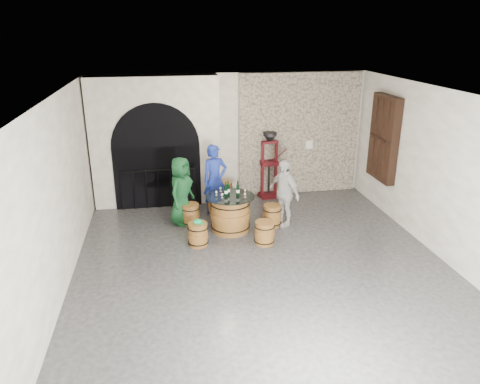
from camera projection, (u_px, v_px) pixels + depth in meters
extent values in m
plane|color=#2A2A2C|center=(264.00, 269.00, 8.50)|extent=(8.00, 8.00, 0.00)
plane|color=white|center=(231.00, 137.00, 11.65)|extent=(8.00, 0.00, 8.00)
plane|color=white|center=(360.00, 331.00, 4.25)|extent=(8.00, 0.00, 8.00)
plane|color=white|center=(56.00, 201.00, 7.39)|extent=(0.00, 8.00, 8.00)
plane|color=white|center=(448.00, 178.00, 8.51)|extent=(0.00, 8.00, 8.00)
plane|color=beige|center=(267.00, 96.00, 7.40)|extent=(8.00, 8.00, 0.00)
cube|color=#AC9F89|center=(299.00, 135.00, 11.88)|extent=(3.20, 0.12, 3.18)
cube|color=white|center=(156.00, 142.00, 11.11)|extent=(3.10, 0.50, 3.18)
cube|color=black|center=(158.00, 177.00, 11.15)|extent=(2.10, 0.03, 1.55)
cylinder|color=black|center=(156.00, 147.00, 10.89)|extent=(2.10, 0.03, 2.10)
cylinder|color=black|center=(157.00, 170.00, 11.02)|extent=(1.79, 0.04, 0.04)
cylinder|color=black|center=(122.00, 191.00, 11.05)|extent=(0.02, 0.02, 0.98)
cylinder|color=black|center=(134.00, 191.00, 11.10)|extent=(0.02, 0.02, 0.98)
cylinder|color=black|center=(146.00, 190.00, 11.14)|extent=(0.02, 0.02, 0.98)
cylinder|color=black|center=(159.00, 189.00, 11.19)|extent=(0.02, 0.02, 0.98)
cylinder|color=black|center=(171.00, 189.00, 11.24)|extent=(0.02, 0.02, 0.98)
cylinder|color=black|center=(183.00, 188.00, 11.29)|extent=(0.02, 0.02, 0.98)
cylinder|color=black|center=(195.00, 187.00, 11.33)|extent=(0.02, 0.02, 0.98)
cube|color=black|center=(384.00, 138.00, 10.64)|extent=(0.20, 1.10, 2.00)
cube|color=black|center=(382.00, 138.00, 10.63)|extent=(0.06, 0.88, 1.76)
cube|color=black|center=(383.00, 138.00, 10.64)|extent=(0.22, 0.92, 0.06)
cube|color=black|center=(389.00, 141.00, 10.37)|extent=(0.22, 0.06, 1.80)
cube|color=black|center=(383.00, 138.00, 10.64)|extent=(0.22, 0.06, 1.80)
cube|color=black|center=(378.00, 135.00, 10.91)|extent=(0.22, 0.06, 1.80)
cylinder|color=brown|center=(230.00, 214.00, 9.97)|extent=(0.82, 0.82, 0.77)
cylinder|color=brown|center=(230.00, 214.00, 9.97)|extent=(0.87, 0.87, 0.17)
torus|color=black|center=(230.00, 225.00, 10.06)|extent=(0.87, 0.87, 0.02)
torus|color=black|center=(230.00, 203.00, 9.88)|extent=(0.87, 0.87, 0.02)
cylinder|color=brown|center=(230.00, 197.00, 9.84)|extent=(0.83, 0.83, 0.02)
cylinder|color=black|center=(230.00, 196.00, 9.83)|extent=(1.06, 1.06, 0.01)
cylinder|color=brown|center=(190.00, 215.00, 10.34)|extent=(0.39, 0.39, 0.47)
cylinder|color=brown|center=(190.00, 215.00, 10.34)|extent=(0.42, 0.42, 0.10)
torus|color=black|center=(191.00, 221.00, 10.39)|extent=(0.43, 0.43, 0.02)
torus|color=black|center=(190.00, 208.00, 10.28)|extent=(0.43, 0.43, 0.02)
cylinder|color=brown|center=(190.00, 205.00, 10.25)|extent=(0.40, 0.40, 0.02)
cylinder|color=brown|center=(217.00, 205.00, 10.88)|extent=(0.39, 0.39, 0.47)
cylinder|color=brown|center=(217.00, 205.00, 10.88)|extent=(0.42, 0.42, 0.10)
torus|color=black|center=(217.00, 211.00, 10.94)|extent=(0.43, 0.43, 0.02)
torus|color=black|center=(217.00, 199.00, 10.83)|extent=(0.43, 0.43, 0.02)
cylinder|color=brown|center=(216.00, 195.00, 10.80)|extent=(0.40, 0.40, 0.02)
cylinder|color=brown|center=(272.00, 216.00, 10.27)|extent=(0.39, 0.39, 0.47)
cylinder|color=brown|center=(272.00, 216.00, 10.27)|extent=(0.42, 0.42, 0.10)
torus|color=black|center=(272.00, 222.00, 10.32)|extent=(0.43, 0.43, 0.02)
torus|color=black|center=(272.00, 209.00, 10.21)|extent=(0.43, 0.43, 0.02)
cylinder|color=brown|center=(272.00, 206.00, 10.18)|extent=(0.40, 0.40, 0.02)
cylinder|color=brown|center=(264.00, 233.00, 9.41)|extent=(0.39, 0.39, 0.47)
cylinder|color=brown|center=(264.00, 233.00, 9.41)|extent=(0.42, 0.42, 0.10)
torus|color=black|center=(264.00, 240.00, 9.46)|extent=(0.43, 0.43, 0.02)
torus|color=black|center=(265.00, 226.00, 9.35)|extent=(0.43, 0.43, 0.02)
cylinder|color=brown|center=(265.00, 222.00, 9.32)|extent=(0.40, 0.40, 0.02)
cylinder|color=brown|center=(198.00, 235.00, 9.35)|extent=(0.39, 0.39, 0.47)
cylinder|color=brown|center=(198.00, 235.00, 9.35)|extent=(0.42, 0.42, 0.10)
torus|color=black|center=(198.00, 242.00, 9.40)|extent=(0.43, 0.43, 0.02)
torus|color=black|center=(198.00, 228.00, 9.29)|extent=(0.43, 0.43, 0.02)
cylinder|color=brown|center=(198.00, 224.00, 9.26)|extent=(0.40, 0.40, 0.02)
ellipsoid|color=#0E9C53|center=(198.00, 222.00, 9.24)|extent=(0.18, 0.18, 0.10)
cylinder|color=#0E9C53|center=(202.00, 223.00, 9.24)|extent=(0.11, 0.11, 0.01)
imported|color=#12421F|center=(181.00, 191.00, 10.21)|extent=(0.84, 0.92, 1.57)
imported|color=#1B2F98|center=(215.00, 180.00, 10.75)|extent=(0.72, 0.58, 1.70)
imported|color=beige|center=(284.00, 193.00, 10.15)|extent=(0.76, 0.97, 1.53)
cylinder|color=black|center=(226.00, 191.00, 9.77)|extent=(0.07, 0.07, 0.22)
cylinder|color=white|center=(226.00, 192.00, 9.77)|extent=(0.08, 0.08, 0.06)
cone|color=black|center=(226.00, 186.00, 9.73)|extent=(0.07, 0.07, 0.05)
cylinder|color=black|center=(226.00, 184.00, 9.71)|extent=(0.03, 0.03, 0.07)
cylinder|color=black|center=(238.00, 191.00, 9.82)|extent=(0.07, 0.07, 0.22)
cylinder|color=white|center=(238.00, 191.00, 9.82)|extent=(0.08, 0.08, 0.06)
cone|color=black|center=(238.00, 185.00, 9.77)|extent=(0.07, 0.07, 0.05)
cylinder|color=black|center=(238.00, 183.00, 9.76)|extent=(0.03, 0.03, 0.07)
cylinder|color=black|center=(228.00, 190.00, 9.86)|extent=(0.07, 0.07, 0.22)
cylinder|color=white|center=(228.00, 190.00, 9.87)|extent=(0.08, 0.08, 0.06)
cone|color=black|center=(228.00, 184.00, 9.82)|extent=(0.07, 0.07, 0.05)
cylinder|color=black|center=(228.00, 182.00, 9.80)|extent=(0.03, 0.03, 0.07)
cylinder|color=brown|center=(223.00, 194.00, 11.36)|extent=(0.44, 0.44, 0.62)
cylinder|color=brown|center=(223.00, 194.00, 11.36)|extent=(0.47, 0.47, 0.14)
torus|color=black|center=(223.00, 202.00, 11.43)|extent=(0.48, 0.48, 0.02)
torus|color=black|center=(223.00, 187.00, 11.28)|extent=(0.48, 0.48, 0.02)
cylinder|color=brown|center=(223.00, 182.00, 11.25)|extent=(0.45, 0.45, 0.02)
cube|color=#500D15|center=(269.00, 195.00, 12.06)|extent=(0.52, 0.44, 0.09)
cube|color=#500D15|center=(269.00, 163.00, 11.75)|extent=(0.46, 0.32, 0.11)
cube|color=#500D15|center=(270.00, 142.00, 11.56)|extent=(0.44, 0.16, 0.06)
cylinder|color=black|center=(269.00, 177.00, 11.88)|extent=(0.05, 0.05, 0.92)
cylinder|color=black|center=(270.00, 134.00, 11.49)|extent=(0.35, 0.35, 0.08)
cone|color=black|center=(270.00, 138.00, 11.53)|extent=(0.35, 0.35, 0.18)
cube|color=#500D15|center=(262.00, 169.00, 11.76)|extent=(0.07, 0.07, 1.47)
cube|color=#500D15|center=(276.00, 168.00, 11.85)|extent=(0.07, 0.07, 1.47)
cylinder|color=#500D15|center=(280.00, 155.00, 11.72)|extent=(0.39, 0.07, 0.29)
cube|color=silver|center=(309.00, 144.00, 11.93)|extent=(0.18, 0.10, 0.22)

